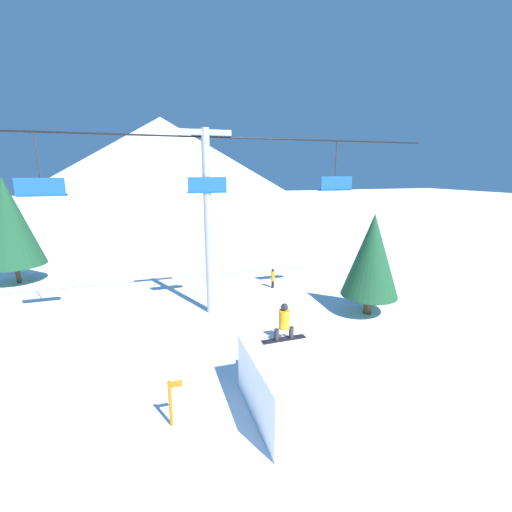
% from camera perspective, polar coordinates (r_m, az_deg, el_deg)
% --- Properties ---
extents(ground_plane, '(220.00, 220.00, 0.00)m').
position_cam_1_polar(ground_plane, '(11.26, 11.40, -24.76)').
color(ground_plane, white).
extents(mountain_ridge, '(63.73, 63.73, 18.13)m').
position_cam_1_polar(mountain_ridge, '(79.90, -15.30, 14.98)').
color(mountain_ridge, silver).
rests_on(mountain_ridge, ground_plane).
extents(snow_ramp, '(3.18, 3.35, 1.86)m').
position_cam_1_polar(snow_ramp, '(10.92, 8.11, -19.91)').
color(snow_ramp, white).
rests_on(snow_ramp, ground_plane).
extents(snowboarder, '(1.43, 0.34, 1.21)m').
position_cam_1_polar(snowboarder, '(10.81, 4.72, -10.97)').
color(snowboarder, black).
rests_on(snowboarder, snow_ramp).
extents(chairlift, '(23.95, 0.44, 8.90)m').
position_cam_1_polar(chairlift, '(16.50, -8.08, 8.52)').
color(chairlift, '#9E9EA3').
rests_on(chairlift, ground_plane).
extents(pine_tree_near, '(2.76, 2.76, 5.06)m').
position_cam_1_polar(pine_tree_near, '(17.50, 18.74, 0.07)').
color(pine_tree_near, '#4C3823').
rests_on(pine_tree_near, ground_plane).
extents(pine_tree_far, '(3.51, 3.51, 6.68)m').
position_cam_1_polar(pine_tree_far, '(26.14, -35.89, 4.59)').
color(pine_tree_far, '#4C3823').
rests_on(pine_tree_far, ground_plane).
extents(trail_marker, '(0.41, 0.10, 1.41)m').
position_cam_1_polar(trail_marker, '(10.60, -13.99, -22.52)').
color(trail_marker, orange).
rests_on(trail_marker, ground_plane).
extents(distant_skier, '(0.24, 0.24, 1.23)m').
position_cam_1_polar(distant_skier, '(21.00, 2.82, -3.58)').
color(distant_skier, black).
rests_on(distant_skier, ground_plane).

